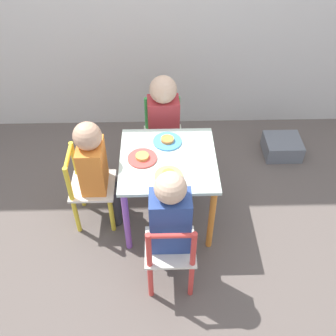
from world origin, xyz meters
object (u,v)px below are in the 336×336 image
object	(u,v)px
chair_yellow	(89,188)
storage_bin	(282,147)
chair_red	(170,253)
child_back	(164,119)
plate_front	(169,175)
chair_green	(163,138)
plate_left	(142,158)
kids_table	(168,169)
plate_back	(167,141)
child_left	(96,166)
child_front	(170,219)

from	to	relation	value
chair_yellow	storage_bin	size ratio (longest dim) A/B	2.00
chair_red	child_back	bearing A→B (deg)	-88.88
plate_front	chair_red	bearing A→B (deg)	-89.83
chair_green	plate_left	bearing A→B (deg)	-107.22
child_back	plate_left	bearing A→B (deg)	-109.60
kids_table	plate_back	xyz separation A→B (m)	(0.00, 0.14, 0.09)
chair_yellow	child_back	bearing A→B (deg)	-47.88
plate_front	child_left	bearing A→B (deg)	160.70
chair_yellow	child_front	xyz separation A→B (m)	(0.47, -0.41, 0.20)
kids_table	chair_yellow	distance (m)	0.49
plate_left	plate_front	distance (m)	0.20
plate_back	plate_front	distance (m)	0.29
plate_left	storage_bin	bearing A→B (deg)	29.96
kids_table	chair_green	xyz separation A→B (m)	(-0.02, 0.47, -0.15)
child_back	chair_green	bearing A→B (deg)	90.00
child_left	chair_green	bearing A→B (deg)	-39.62
child_left	plate_front	distance (m)	0.44
kids_table	chair_red	world-z (taller)	chair_red
child_left	chair_yellow	bearing A→B (deg)	90.00
kids_table	chair_red	xyz separation A→B (m)	(0.00, -0.47, -0.15)
chair_green	chair_red	world-z (taller)	same
child_back	chair_red	bearing A→B (deg)	-91.28
plate_front	plate_left	bearing A→B (deg)	135.00
chair_yellow	plate_left	size ratio (longest dim) A/B	3.23
chair_red	storage_bin	bearing A→B (deg)	-129.57
child_front	chair_green	bearing A→B (deg)	-88.72
chair_green	storage_bin	world-z (taller)	chair_green
plate_left	plate_front	world-z (taller)	same
child_back	child_left	size ratio (longest dim) A/B	1.02
kids_table	child_back	distance (m)	0.41
chair_red	child_back	world-z (taller)	child_back
kids_table	plate_front	distance (m)	0.17
child_front	plate_front	bearing A→B (deg)	-89.94
child_front	storage_bin	world-z (taller)	child_front
chair_green	child_left	distance (m)	0.64
plate_left	plate_back	bearing A→B (deg)	45.00
child_back	child_front	xyz separation A→B (m)	(0.02, -0.82, -0.00)
plate_front	storage_bin	size ratio (longest dim) A/B	0.57
chair_green	plate_front	xyz separation A→B (m)	(0.02, -0.61, 0.24)
kids_table	chair_yellow	world-z (taller)	chair_yellow
plate_back	plate_front	world-z (taller)	same
child_left	chair_red	bearing A→B (deg)	-139.02
chair_green	child_front	xyz separation A→B (m)	(0.02, -0.88, 0.20)
plate_back	plate_front	size ratio (longest dim) A/B	1.11
child_back	child_front	distance (m)	0.82
plate_left	storage_bin	world-z (taller)	plate_left
child_left	child_front	bearing A→B (deg)	-135.07
plate_left	storage_bin	size ratio (longest dim) A/B	0.62
chair_green	plate_back	world-z (taller)	chair_green
kids_table	storage_bin	bearing A→B (deg)	33.90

